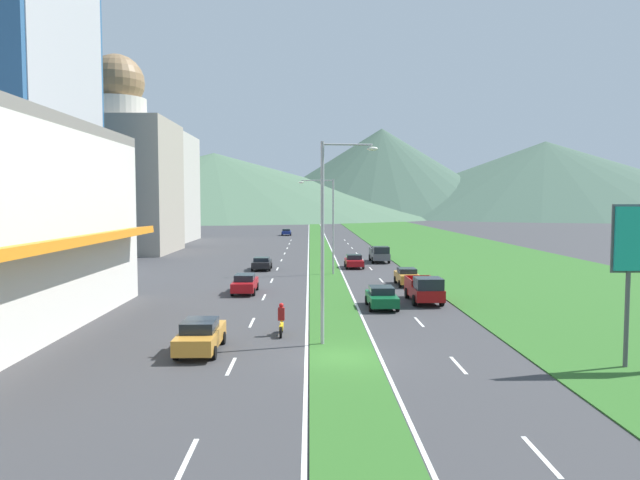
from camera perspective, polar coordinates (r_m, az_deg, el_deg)
name	(u,v)px	position (r m, az deg, el deg)	size (l,w,h in m)	color
ground_plane	(343,358)	(27.95, 2.31, -11.48)	(600.00, 600.00, 0.00)	#38383A
grass_median	(320,250)	(87.23, 0.02, -1.02)	(3.20, 240.00, 0.06)	#2D6023
grass_verge_right	(457,250)	(90.00, 13.25, -0.97)	(24.00, 240.00, 0.06)	#2D6023
lane_dash_left_1	(187,459)	(18.23, -12.84, -20.11)	(0.16, 2.80, 0.01)	silver
lane_dash_left_2	(231,366)	(26.95, -8.67, -12.09)	(0.16, 2.80, 0.01)	silver
lane_dash_left_3	(252,323)	(36.02, -6.67, -8.01)	(0.16, 2.80, 0.01)	silver
lane_dash_left_4	(264,297)	(45.21, -5.50, -5.58)	(0.16, 2.80, 0.01)	silver
lane_dash_left_5	(272,281)	(54.48, -4.73, -3.97)	(0.16, 2.80, 0.01)	silver
lane_dash_left_6	(277,269)	(63.78, -4.19, -2.83)	(0.16, 2.80, 0.01)	silver
lane_dash_left_7	(281,260)	(73.10, -3.78, -1.98)	(0.16, 2.80, 0.01)	silver
lane_dash_left_8	(285,253)	(82.44, -3.47, -1.32)	(0.16, 2.80, 0.01)	silver
lane_dash_left_9	(287,248)	(91.79, -3.22, -0.80)	(0.16, 2.80, 0.01)	silver
lane_dash_left_10	(289,244)	(101.14, -3.02, -0.37)	(0.16, 2.80, 0.01)	silver
lane_dash_left_11	(291,240)	(110.50, -2.85, -0.02)	(0.16, 2.80, 0.01)	silver
lane_dash_right_1	(541,456)	(19.09, 20.76, -19.12)	(0.16, 2.80, 0.01)	silver
lane_dash_right_2	(458,365)	(27.55, 13.35, -11.80)	(0.16, 2.80, 0.01)	silver
lane_dash_right_3	(419,322)	(36.46, 9.65, -7.89)	(0.16, 2.80, 0.01)	silver
lane_dash_right_4	(396,297)	(45.57, 7.46, -5.52)	(0.16, 2.80, 0.01)	silver
lane_dash_right_5	(381,280)	(54.77, 6.01, -3.94)	(0.16, 2.80, 0.01)	silver
lane_dash_right_6	(371,269)	(64.03, 4.98, -2.81)	(0.16, 2.80, 0.01)	silver
lane_dash_right_7	(363,260)	(73.32, 4.21, -1.96)	(0.16, 2.80, 0.01)	silver
lane_dash_right_8	(357,253)	(82.63, 3.62, -1.31)	(0.16, 2.80, 0.01)	silver
lane_dash_right_9	(352,248)	(91.96, 3.14, -0.79)	(0.16, 2.80, 0.01)	silver
lane_dash_right_10	(348,244)	(101.30, 2.76, -0.36)	(0.16, 2.80, 0.01)	silver
lane_dash_right_11	(345,240)	(110.65, 2.44, -0.01)	(0.16, 2.80, 0.01)	silver
edge_line_median_left	(308,251)	(87.22, -1.13, -1.03)	(0.16, 240.00, 0.01)	silver
edge_line_median_right	(332,250)	(87.28, 1.16, -1.03)	(0.16, 240.00, 0.01)	silver
domed_building	(119,174)	(88.70, -19.06, 6.07)	(15.28, 15.28, 28.07)	#9E9384
midrise_colored	(143,188)	(111.95, -16.87, 4.86)	(17.48, 17.48, 19.48)	#B7B2A8
hill_far_left	(214,185)	(293.82, -10.30, 5.34)	(230.78, 230.78, 31.06)	#47664C
hill_far_center	(382,172)	(297.40, 6.03, 6.59)	(141.43, 141.43, 43.80)	#3D5647
hill_far_right	(545,179)	(316.84, 21.10, 5.61)	(208.49, 208.49, 37.42)	#3D5647
street_lamp_near	(328,230)	(29.61, 0.79, 0.97)	(2.92, 0.46, 10.38)	#99999E
street_lamp_mid	(329,219)	(58.37, 0.91, 2.03)	(3.54, 0.46, 9.58)	#99999E
car_0	(407,277)	(51.81, 8.51, -3.55)	(1.90, 4.24, 1.49)	#C6842D
car_1	(382,297)	(40.72, 6.04, -5.56)	(2.02, 4.32, 1.47)	#0C5128
car_2	(354,261)	(64.62, 3.34, -2.08)	(2.03, 4.10, 1.47)	maroon
car_3	(262,263)	(63.02, -5.70, -2.27)	(2.02, 4.21, 1.36)	black
car_4	(200,335)	(29.51, -11.59, -9.11)	(1.97, 4.77, 1.60)	#C6842D
car_5	(245,283)	(47.32, -7.34, -4.22)	(1.89, 4.73, 1.54)	maroon
car_6	(286,232)	(125.98, -3.30, 0.78)	(2.03, 4.10, 1.41)	navy
pickup_truck_0	(380,254)	(70.77, 5.84, -1.39)	(2.18, 5.40, 2.00)	#515459
pickup_truck_1	(425,289)	(43.11, 10.18, -4.77)	(2.18, 5.40, 2.00)	maroon
motorcycle_rider	(281,322)	(32.45, -3.80, -7.97)	(0.36, 2.00, 1.80)	black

